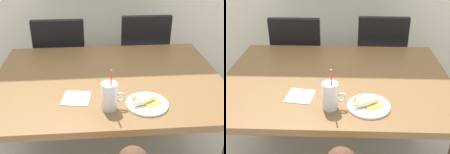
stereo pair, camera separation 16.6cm
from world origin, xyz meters
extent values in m
cube|color=brown|center=(0.00, 0.00, 0.74)|extent=(1.45, 1.06, 0.04)
cylinder|color=brown|center=(-0.64, 0.45, 0.36)|extent=(0.07, 0.07, 0.72)
cylinder|color=brown|center=(0.64, 0.45, 0.36)|extent=(0.07, 0.07, 0.72)
cube|color=black|center=(-0.37, 0.81, 0.45)|extent=(0.44, 0.44, 0.06)
cube|color=black|center=(-0.37, 0.61, 0.72)|extent=(0.42, 0.05, 0.48)
cylinder|color=black|center=(-0.18, 1.00, 0.21)|extent=(0.04, 0.04, 0.42)
cylinder|color=black|center=(-0.56, 1.00, 0.21)|extent=(0.04, 0.04, 0.42)
cylinder|color=black|center=(-0.18, 0.62, 0.21)|extent=(0.04, 0.04, 0.42)
cylinder|color=black|center=(-0.56, 0.62, 0.21)|extent=(0.04, 0.04, 0.42)
cube|color=black|center=(0.37, 0.87, 0.45)|extent=(0.44, 0.44, 0.06)
cube|color=black|center=(0.37, 0.67, 0.72)|extent=(0.42, 0.05, 0.48)
cylinder|color=black|center=(0.56, 1.06, 0.21)|extent=(0.04, 0.04, 0.42)
cylinder|color=black|center=(0.18, 1.06, 0.21)|extent=(0.04, 0.04, 0.42)
cylinder|color=black|center=(0.56, 0.68, 0.21)|extent=(0.04, 0.04, 0.42)
cylinder|color=black|center=(0.18, 0.68, 0.21)|extent=(0.04, 0.04, 0.42)
cylinder|color=silver|center=(-0.02, -0.34, 0.83)|extent=(0.08, 0.08, 0.15)
cylinder|color=#8C6647|center=(-0.02, -0.34, 0.80)|extent=(0.07, 0.07, 0.08)
torus|color=silver|center=(0.04, -0.34, 0.83)|extent=(0.06, 0.01, 0.06)
cylinder|color=#E5333F|center=(-0.01, -0.35, 0.90)|extent=(0.01, 0.07, 0.21)
cylinder|color=white|center=(0.19, -0.33, 0.76)|extent=(0.23, 0.23, 0.01)
ellipsoid|color=#F4EAC6|center=(0.18, -0.33, 0.79)|extent=(0.17, 0.12, 0.04)
cube|color=yellow|center=(0.22, -0.34, 0.77)|extent=(0.09, 0.07, 0.01)
cube|color=yellow|center=(0.18, -0.28, 0.77)|extent=(0.09, 0.07, 0.01)
cylinder|color=yellow|center=(0.11, -0.36, 0.82)|extent=(0.03, 0.02, 0.03)
cube|color=silver|center=(-0.20, -0.23, 0.76)|extent=(0.17, 0.17, 0.00)
camera|label=1|loc=(-0.10, -1.57, 1.61)|focal=44.82mm
camera|label=2|loc=(0.07, -1.57, 1.61)|focal=44.82mm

